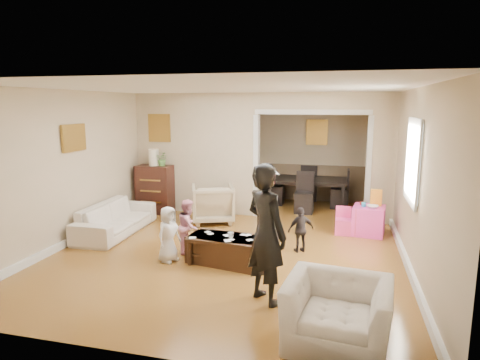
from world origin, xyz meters
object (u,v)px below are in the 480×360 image
(armchair_back, at_px, (213,203))
(child_toddler, at_px, (301,230))
(cyan_cup, at_px, (364,205))
(dining_table, at_px, (307,192))
(table_lamp, at_px, (154,157))
(coffee_table, at_px, (225,250))
(armchair_front, at_px, (337,313))
(dresser, at_px, (155,189))
(coffee_cup, at_px, (231,235))
(child_kneel_a, at_px, (168,234))
(adult_person, at_px, (266,234))
(child_kneel_b, at_px, (189,226))
(play_table, at_px, (368,220))
(sofa, at_px, (116,218))

(armchair_back, xyz_separation_m, child_toddler, (1.92, -1.34, -0.01))
(cyan_cup, height_order, dining_table, dining_table)
(table_lamp, relative_size, coffee_table, 0.33)
(armchair_front, xyz_separation_m, dresser, (-4.00, 4.31, 0.20))
(coffee_cup, height_order, cyan_cup, cyan_cup)
(dresser, bearing_deg, child_toddler, -27.31)
(dining_table, height_order, child_kneel_a, child_kneel_a)
(table_lamp, bearing_deg, dining_table, 23.98)
(cyan_cup, xyz_separation_m, dining_table, (-1.20, 1.97, -0.25))
(cyan_cup, distance_m, adult_person, 3.26)
(armchair_back, relative_size, table_lamp, 2.34)
(dining_table, distance_m, child_kneel_a, 4.41)
(child_kneel_b, bearing_deg, armchair_back, -4.46)
(armchair_front, height_order, child_kneel_b, child_kneel_b)
(play_table, bearing_deg, dining_table, 123.95)
(child_toddler, bearing_deg, child_kneel_a, -4.38)
(cyan_cup, height_order, adult_person, adult_person)
(armchair_front, distance_m, play_table, 3.83)
(coffee_table, distance_m, adult_person, 1.49)
(coffee_cup, relative_size, dining_table, 0.05)
(dresser, bearing_deg, dining_table, 23.98)
(sofa, bearing_deg, adult_person, -123.31)
(child_kneel_a, bearing_deg, table_lamp, 49.48)
(coffee_table, bearing_deg, armchair_front, -47.27)
(child_toddler, bearing_deg, dining_table, -116.36)
(armchair_front, relative_size, dining_table, 0.55)
(child_kneel_a, bearing_deg, child_toddler, -44.38)
(armchair_back, bearing_deg, child_toddler, 124.21)
(coffee_cup, bearing_deg, dining_table, 79.10)
(dresser, relative_size, adult_person, 0.62)
(armchair_back, relative_size, cyan_cup, 10.53)
(play_table, relative_size, adult_person, 0.32)
(child_kneel_a, bearing_deg, play_table, -34.32)
(adult_person, xyz_separation_m, child_kneel_b, (-1.51, 1.36, -0.41))
(armchair_back, relative_size, child_kneel_a, 0.99)
(coffee_cup, distance_m, child_kneel_a, 0.96)
(dresser, distance_m, child_toddler, 3.81)
(table_lamp, xyz_separation_m, adult_person, (3.14, -3.56, -0.38))
(armchair_front, height_order, play_table, armchair_front)
(adult_person, bearing_deg, child_kneel_a, 10.62)
(adult_person, xyz_separation_m, child_toddler, (0.24, 1.81, -0.48))
(table_lamp, bearing_deg, child_toddler, -27.31)
(cyan_cup, bearing_deg, coffee_cup, -134.57)
(armchair_front, bearing_deg, child_kneel_b, 144.85)
(coffee_table, relative_size, cyan_cup, 13.70)
(armchair_front, relative_size, cyan_cup, 12.62)
(dresser, xyz_separation_m, cyan_cup, (4.39, -0.56, 0.04))
(child_toddler, bearing_deg, coffee_cup, 10.37)
(sofa, relative_size, play_table, 3.50)
(armchair_back, bearing_deg, sofa, 16.42)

